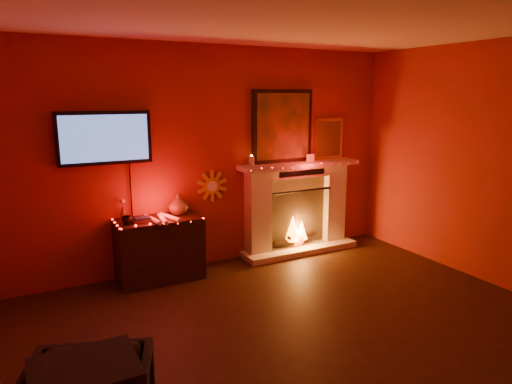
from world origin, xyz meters
The scene contains 5 objects.
room centered at (0.00, 0.00, 1.35)m, with size 5.00×5.00×5.00m.
fireplace centered at (1.14, 2.39, 0.72)m, with size 1.72×0.40×2.18m.
tv centered at (-1.30, 2.45, 1.65)m, with size 1.00×0.07×1.24m.
sunburst_clock centered at (-0.05, 2.48, 1.00)m, with size 0.40×0.03×0.40m.
console_table centered at (-0.80, 2.26, 0.39)m, with size 0.96×0.56×0.97m.
Camera 1 is at (-2.15, -2.68, 2.11)m, focal length 32.00 mm.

